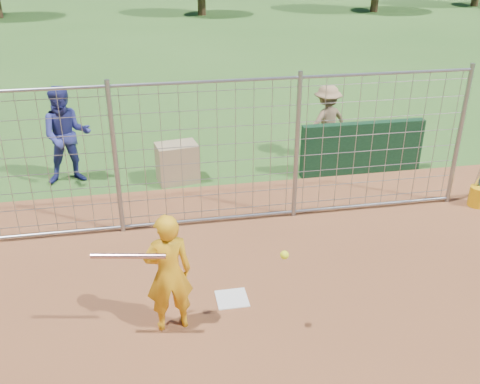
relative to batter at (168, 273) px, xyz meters
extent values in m
plane|color=#2D591E|center=(0.85, 0.60, -0.81)|extent=(100.00, 100.00, 0.00)
cube|color=silver|center=(0.85, 0.40, -0.80)|extent=(0.43, 0.43, 0.02)
cube|color=#11381E|center=(4.25, 4.20, -0.26)|extent=(2.60, 0.20, 1.10)
imported|color=orange|center=(0.00, 0.00, 0.00)|extent=(0.63, 0.45, 1.62)
imported|color=navy|center=(-1.67, 4.85, 0.17)|extent=(1.03, 0.84, 1.97)
imported|color=#9A7754|center=(3.80, 5.19, 0.01)|extent=(1.20, 0.90, 1.64)
cube|color=tan|center=(0.44, 4.46, -0.41)|extent=(0.88, 0.67, 0.80)
cylinder|color=silver|center=(-0.44, -0.21, 0.43)|extent=(0.86, 0.23, 0.06)
sphere|color=#F1FF1A|center=(1.35, -0.40, 0.36)|extent=(0.10, 0.10, 0.10)
cylinder|color=#EAA60C|center=(5.81, 2.35, -0.62)|extent=(0.34, 0.34, 0.38)
cylinder|color=silver|center=(5.76, 2.40, -0.26)|extent=(0.08, 0.27, 0.84)
cylinder|color=gray|center=(-0.65, 2.60, 0.49)|extent=(0.08, 0.08, 2.60)
cylinder|color=gray|center=(2.35, 2.60, 0.49)|extent=(0.08, 0.08, 2.60)
cylinder|color=gray|center=(5.35, 2.60, 0.49)|extent=(0.08, 0.08, 2.60)
cylinder|color=gray|center=(0.85, 2.60, 1.69)|extent=(9.00, 0.05, 0.05)
cylinder|color=gray|center=(0.85, 2.60, -0.73)|extent=(9.00, 0.05, 0.05)
cube|color=gray|center=(0.85, 2.60, 0.44)|extent=(9.00, 0.02, 2.50)
camera|label=1|loc=(-0.14, -5.52, 3.76)|focal=40.00mm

